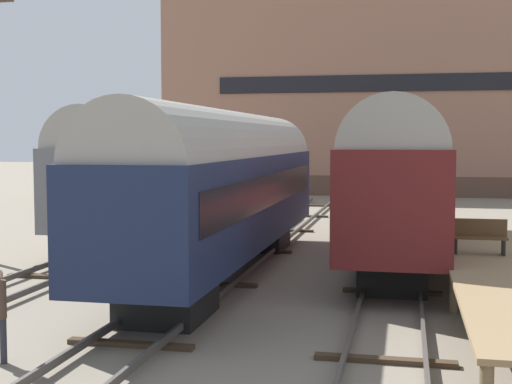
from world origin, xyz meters
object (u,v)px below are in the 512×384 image
object	(u,v)px
train_car_maroon	(397,172)
bench	(479,235)
train_car_navy	(226,182)
train_car_grey	(167,165)

from	to	relation	value
train_car_maroon	bench	world-z (taller)	train_car_maroon
train_car_navy	bench	size ratio (longest dim) A/B	11.73
train_car_grey	train_car_maroon	bearing A→B (deg)	-26.18
train_car_grey	bench	distance (m)	16.00
train_car_navy	bench	world-z (taller)	train_car_navy
train_car_grey	train_car_navy	size ratio (longest dim) A/B	1.06
train_car_maroon	bench	bearing A→B (deg)	-67.78
train_car_maroon	train_car_navy	xyz separation A→B (m)	(-4.97, -4.11, -0.15)
train_car_maroon	train_car_navy	world-z (taller)	train_car_maroon
bench	train_car_maroon	bearing A→B (deg)	112.22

